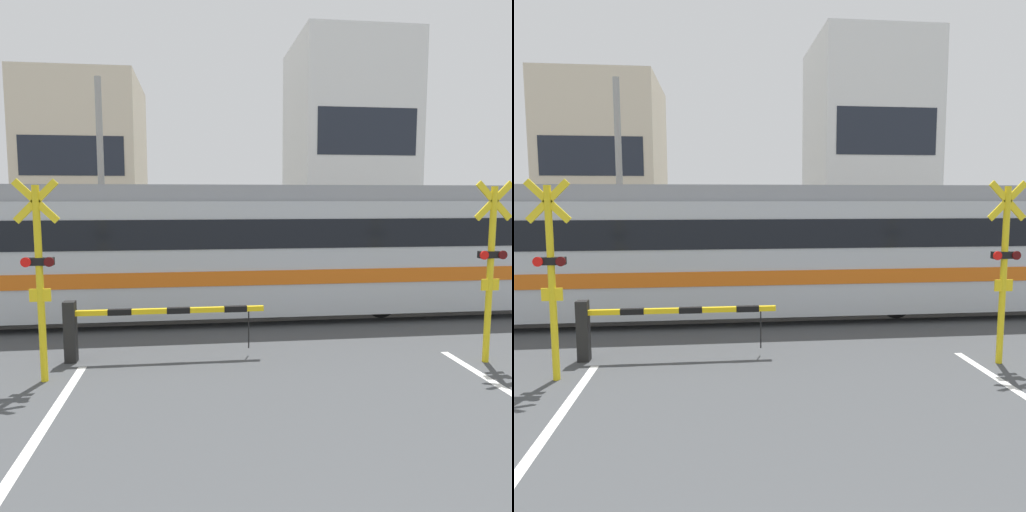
% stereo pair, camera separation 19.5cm
% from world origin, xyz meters
% --- Properties ---
extents(rail_track_near, '(50.00, 0.10, 0.08)m').
position_xyz_m(rail_track_near, '(0.00, 10.45, 0.04)').
color(rail_track_near, gray).
rests_on(rail_track_near, ground_plane).
extents(rail_track_far, '(50.00, 0.10, 0.08)m').
position_xyz_m(rail_track_far, '(0.00, 11.89, 0.04)').
color(rail_track_far, gray).
rests_on(rail_track_far, ground_plane).
extents(commuter_train, '(20.88, 2.72, 3.15)m').
position_xyz_m(commuter_train, '(-3.37, 11.17, 1.69)').
color(commuter_train, '#B7BCC1').
rests_on(commuter_train, ground_plane).
extents(crossing_barrier_near, '(3.51, 0.20, 1.08)m').
position_xyz_m(crossing_barrier_near, '(-2.65, 7.98, 0.70)').
color(crossing_barrier_near, black).
rests_on(crossing_barrier_near, ground_plane).
extents(crossing_barrier_far, '(3.51, 0.20, 1.08)m').
position_xyz_m(crossing_barrier_far, '(2.65, 14.46, 0.70)').
color(crossing_barrier_far, black).
rests_on(crossing_barrier_far, ground_plane).
extents(crossing_signal_left, '(0.68, 0.15, 3.16)m').
position_xyz_m(crossing_signal_left, '(-3.71, 7.08, 1.74)').
color(crossing_signal_left, yellow).
rests_on(crossing_signal_left, ground_plane).
extents(crossing_signal_right, '(0.68, 0.15, 3.16)m').
position_xyz_m(crossing_signal_right, '(3.71, 7.08, 1.74)').
color(crossing_signal_right, yellow).
rests_on(crossing_signal_right, ground_plane).
extents(pedestrian, '(0.38, 0.23, 1.75)m').
position_xyz_m(pedestrian, '(0.06, 16.64, 1.01)').
color(pedestrian, '#23232D').
rests_on(pedestrian, ground_plane).
extents(building_left_of_street, '(5.25, 6.43, 8.48)m').
position_xyz_m(building_left_of_street, '(-6.49, 24.93, 4.24)').
color(building_left_of_street, beige).
rests_on(building_left_of_street, ground_plane).
extents(building_right_of_street, '(5.61, 6.43, 10.73)m').
position_xyz_m(building_right_of_street, '(6.67, 24.93, 5.37)').
color(building_right_of_street, white).
rests_on(building_right_of_street, ground_plane).
extents(utility_pole_streetside, '(0.22, 0.22, 6.91)m').
position_xyz_m(utility_pole_streetside, '(-4.46, 16.96, 3.45)').
color(utility_pole_streetside, gray).
rests_on(utility_pole_streetside, ground_plane).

